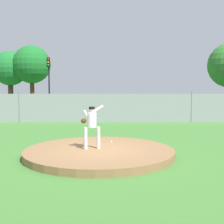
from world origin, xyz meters
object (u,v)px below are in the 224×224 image
(pitcher_youth, at_px, (93,123))
(baseball, at_px, (112,142))
(parked_car_burgundy, at_px, (74,106))
(traffic_cone_orange, at_px, (144,111))
(traffic_light_near, at_px, (50,75))
(parked_car_slate, at_px, (113,107))
(parked_car_navy, at_px, (42,106))
(parked_car_teal, at_px, (203,106))

(pitcher_youth, relative_size, baseball, 21.41)
(pitcher_youth, relative_size, parked_car_burgundy, 0.34)
(pitcher_youth, height_order, parked_car_burgundy, pitcher_youth)
(traffic_cone_orange, distance_m, traffic_light_near, 9.69)
(parked_car_slate, bearing_deg, parked_car_navy, 173.23)
(parked_car_slate, distance_m, parked_car_teal, 7.63)
(parked_car_burgundy, xyz_separation_m, traffic_light_near, (-2.75, 3.64, 2.73))
(parked_car_burgundy, relative_size, parked_car_teal, 1.04)
(parked_car_teal, bearing_deg, traffic_light_near, 165.20)
(pitcher_youth, height_order, parked_car_teal, pitcher_youth)
(parked_car_navy, bearing_deg, pitcher_youth, -70.25)
(parked_car_navy, bearing_deg, parked_car_burgundy, 0.84)
(pitcher_youth, xyz_separation_m, baseball, (0.70, 1.14, -0.91))
(pitcher_youth, distance_m, parked_car_navy, 15.73)
(parked_car_teal, bearing_deg, traffic_cone_orange, 162.44)
(traffic_cone_orange, relative_size, traffic_light_near, 0.11)
(baseball, height_order, parked_car_slate, parked_car_slate)
(parked_car_navy, height_order, traffic_light_near, traffic_light_near)
(parked_car_slate, bearing_deg, traffic_light_near, 144.16)
(parked_car_teal, relative_size, parked_car_navy, 1.05)
(parked_car_burgundy, relative_size, traffic_cone_orange, 8.47)
(pitcher_youth, bearing_deg, parked_car_navy, 109.75)
(parked_car_slate, height_order, traffic_cone_orange, parked_car_slate)
(parked_car_slate, bearing_deg, pitcher_youth, -93.06)
(parked_car_burgundy, bearing_deg, traffic_light_near, 127.05)
(parked_car_slate, distance_m, parked_car_burgundy, 3.43)
(parked_car_slate, distance_m, parked_car_navy, 6.11)
(baseball, distance_m, traffic_light_near, 18.65)
(parked_car_navy, relative_size, traffic_cone_orange, 7.76)
(pitcher_youth, xyz_separation_m, parked_car_teal, (8.34, 14.87, -0.42))
(parked_car_teal, xyz_separation_m, traffic_cone_orange, (-4.81, 1.52, -0.51))
(parked_car_slate, xyz_separation_m, parked_car_teal, (7.59, 0.79, -0.02))
(parked_car_slate, bearing_deg, traffic_cone_orange, 39.67)
(parked_car_slate, height_order, parked_car_navy, parked_car_navy)
(pitcher_youth, height_order, baseball, pitcher_youth)
(parked_car_burgundy, distance_m, parked_car_navy, 2.72)
(parked_car_burgundy, relative_size, traffic_light_near, 0.90)
(parked_car_navy, bearing_deg, traffic_cone_orange, 10.18)
(pitcher_youth, bearing_deg, traffic_light_near, 106.14)
(parked_car_slate, xyz_separation_m, traffic_cone_orange, (2.78, 2.31, -0.53))
(parked_car_teal, bearing_deg, baseball, -119.11)
(pitcher_youth, xyz_separation_m, parked_car_navy, (-5.31, 14.80, -0.35))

